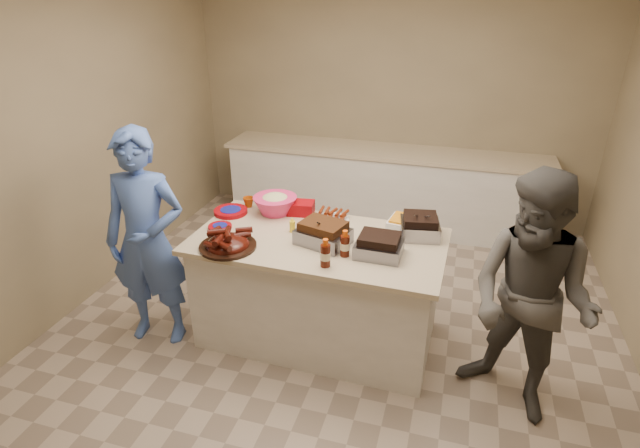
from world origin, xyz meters
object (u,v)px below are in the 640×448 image
(roasting_pan, at_px, (419,236))
(guest_blue, at_px, (163,333))
(plastic_cup, at_px, (249,207))
(island, at_px, (318,335))
(mustard_bottle, at_px, (293,232))
(guest_gray, at_px, (508,403))
(bbq_bottle_b, at_px, (345,256))
(rib_platter, at_px, (228,247))
(coleslaw_bowl, at_px, (276,213))
(bbq_bottle_a, at_px, (325,266))

(roasting_pan, bearing_deg, guest_blue, -172.76)
(plastic_cup, relative_size, guest_blue, 0.05)
(island, relative_size, guest_blue, 1.09)
(mustard_bottle, relative_size, guest_blue, 0.07)
(island, xyz_separation_m, guest_gray, (1.44, -0.33, 0.00))
(bbq_bottle_b, bearing_deg, rib_platter, -171.89)
(rib_platter, height_order, roasting_pan, rib_platter)
(coleslaw_bowl, bearing_deg, guest_gray, -19.61)
(guest_blue, bearing_deg, island, 5.35)
(bbq_bottle_b, height_order, mustard_bottle, bbq_bottle_b)
(rib_platter, height_order, plastic_cup, rib_platter)
(guest_gray, bearing_deg, rib_platter, -148.18)
(roasting_pan, xyz_separation_m, mustard_bottle, (-0.92, -0.20, 0.00))
(island, distance_m, rib_platter, 1.09)
(roasting_pan, bearing_deg, island, -169.35)
(roasting_pan, bearing_deg, bbq_bottle_a, -141.25)
(roasting_pan, relative_size, bbq_bottle_b, 1.47)
(rib_platter, xyz_separation_m, guest_blue, (-0.64, -0.03, -0.87))
(rib_platter, bearing_deg, bbq_bottle_a, -4.34)
(roasting_pan, distance_m, plastic_cup, 1.43)
(guest_blue, bearing_deg, roasting_pan, 7.37)
(mustard_bottle, bearing_deg, bbq_bottle_b, -28.10)
(island, relative_size, plastic_cup, 20.35)
(rib_platter, distance_m, coleslaw_bowl, 0.66)
(roasting_pan, relative_size, mustard_bottle, 2.37)
(rib_platter, height_order, bbq_bottle_a, bbq_bottle_a)
(bbq_bottle_b, height_order, plastic_cup, bbq_bottle_b)
(roasting_pan, height_order, guest_gray, roasting_pan)
(rib_platter, height_order, bbq_bottle_b, bbq_bottle_b)
(plastic_cup, bearing_deg, guest_gray, -18.79)
(island, bearing_deg, bbq_bottle_a, -64.83)
(roasting_pan, relative_size, plastic_cup, 3.10)
(roasting_pan, xyz_separation_m, bbq_bottle_a, (-0.55, -0.62, 0.00))
(rib_platter, bearing_deg, guest_gray, -0.83)
(guest_gray, bearing_deg, bbq_bottle_b, -154.32)
(island, height_order, rib_platter, rib_platter)
(rib_platter, bearing_deg, mustard_bottle, 45.77)
(bbq_bottle_b, relative_size, guest_gray, 0.12)
(coleslaw_bowl, bearing_deg, plastic_cup, 167.40)
(bbq_bottle_a, distance_m, bbq_bottle_b, 0.19)
(bbq_bottle_b, bearing_deg, roasting_pan, 44.41)
(roasting_pan, height_order, bbq_bottle_b, bbq_bottle_b)
(bbq_bottle_a, xyz_separation_m, bbq_bottle_b, (0.09, 0.17, 0.00))
(bbq_bottle_b, relative_size, plastic_cup, 2.11)
(bbq_bottle_b, xyz_separation_m, mustard_bottle, (-0.46, 0.25, 0.00))
(mustard_bottle, bearing_deg, island, -16.13)
(bbq_bottle_a, bearing_deg, island, 113.56)
(bbq_bottle_a, height_order, plastic_cup, bbq_bottle_a)
(coleslaw_bowl, xyz_separation_m, guest_blue, (-0.76, -0.68, -0.87))
(guest_gray, bearing_deg, coleslaw_bowl, -166.95)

